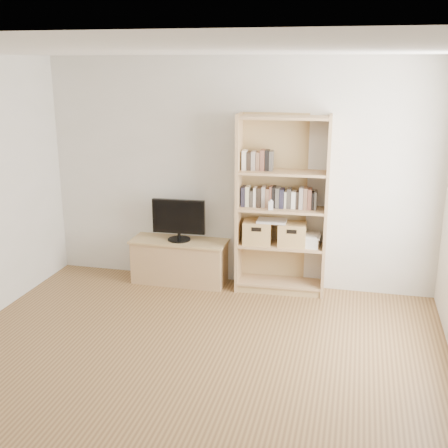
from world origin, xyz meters
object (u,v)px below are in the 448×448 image
(baby_monitor, at_px, (271,206))
(bookshelf, at_px, (282,206))
(television, at_px, (179,220))
(laptop, at_px, (272,221))
(basket_right, at_px, (292,234))
(tv_stand, at_px, (180,262))
(basket_left, at_px, (257,232))

(baby_monitor, bearing_deg, bookshelf, 42.94)
(television, relative_size, laptop, 1.91)
(baby_monitor, relative_size, basket_right, 0.31)
(basket_right, distance_m, laptop, 0.27)
(basket_right, relative_size, laptop, 0.95)
(television, height_order, laptop, television)
(tv_stand, xyz_separation_m, basket_right, (1.32, 0.03, 0.43))
(bookshelf, height_order, basket_left, bookshelf)
(bookshelf, bearing_deg, baby_monitor, -135.00)
(basket_left, xyz_separation_m, laptop, (0.16, 0.00, 0.14))
(laptop, bearing_deg, tv_stand, 178.48)
(bookshelf, distance_m, television, 1.22)
(basket_left, relative_size, basket_right, 1.02)
(tv_stand, distance_m, basket_right, 1.38)
(basket_left, bearing_deg, television, 175.74)
(tv_stand, bearing_deg, television, 0.00)
(baby_monitor, height_order, basket_right, baby_monitor)
(tv_stand, height_order, laptop, laptop)
(television, relative_size, basket_left, 1.99)
(bookshelf, distance_m, basket_right, 0.34)
(television, xyz_separation_m, baby_monitor, (1.09, -0.09, 0.26))
(basket_left, bearing_deg, baby_monitor, -36.23)
(bookshelf, xyz_separation_m, laptop, (-0.11, -0.01, -0.17))
(television, bearing_deg, bookshelf, -1.23)
(bookshelf, xyz_separation_m, basket_right, (0.12, 0.00, -0.32))
(television, distance_m, baby_monitor, 1.12)
(tv_stand, xyz_separation_m, television, (0.00, 0.00, 0.52))
(television, bearing_deg, basket_left, -1.98)
(tv_stand, bearing_deg, basket_left, 0.61)
(baby_monitor, relative_size, basket_left, 0.30)
(tv_stand, xyz_separation_m, basket_left, (0.93, 0.01, 0.44))
(basket_right, bearing_deg, laptop, 179.44)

